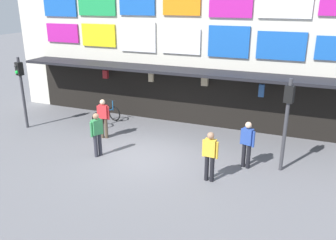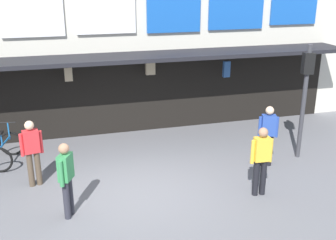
# 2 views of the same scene
# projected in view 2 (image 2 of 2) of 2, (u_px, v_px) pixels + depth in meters

# --- Properties ---
(ground_plane) EXTENTS (80.00, 80.00, 0.00)m
(ground_plane) POSITION_uv_depth(u_px,v_px,m) (135.00, 191.00, 9.72)
(ground_plane) COLOR slate
(shopfront) EXTENTS (18.00, 2.60, 8.00)m
(shopfront) POSITION_uv_depth(u_px,v_px,m) (103.00, 7.00, 12.55)
(shopfront) COLOR beige
(shopfront) RESTS_ON ground
(traffic_light_far) EXTENTS (0.32, 0.35, 3.20)m
(traffic_light_far) POSITION_uv_depth(u_px,v_px,m) (306.00, 84.00, 10.88)
(traffic_light_far) COLOR #38383D
(traffic_light_far) RESTS_ON ground
(bicycle_parked) EXTENTS (0.94, 1.28, 1.05)m
(bicycle_parked) POSITION_uv_depth(u_px,v_px,m) (5.00, 150.00, 11.03)
(bicycle_parked) COLOR black
(bicycle_parked) RESTS_ON ground
(pedestrian_in_yellow) EXTENTS (0.52, 0.29, 1.68)m
(pedestrian_in_yellow) POSITION_uv_depth(u_px,v_px,m) (32.00, 150.00, 9.68)
(pedestrian_in_yellow) COLOR brown
(pedestrian_in_yellow) RESTS_ON ground
(pedestrian_in_blue) EXTENTS (0.53, 0.24, 1.68)m
(pedestrian_in_blue) POSITION_uv_depth(u_px,v_px,m) (261.00, 158.00, 9.25)
(pedestrian_in_blue) COLOR black
(pedestrian_in_blue) RESTS_ON ground
(pedestrian_in_white) EXTENTS (0.51, 0.32, 1.68)m
(pedestrian_in_white) POSITION_uv_depth(u_px,v_px,m) (268.00, 133.00, 10.74)
(pedestrian_in_white) COLOR black
(pedestrian_in_white) RESTS_ON ground
(pedestrian_in_black) EXTENTS (0.35, 0.49, 1.68)m
(pedestrian_in_black) POSITION_uv_depth(u_px,v_px,m) (66.00, 176.00, 8.39)
(pedestrian_in_black) COLOR #2D2D38
(pedestrian_in_black) RESTS_ON ground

